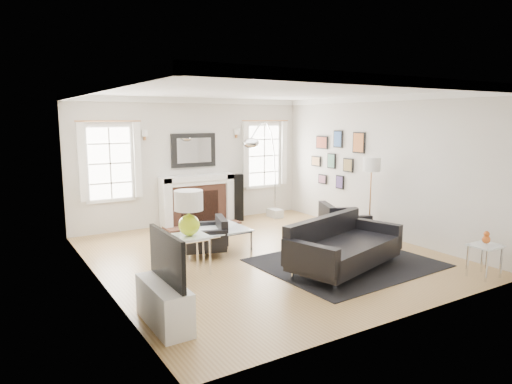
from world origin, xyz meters
TOP-DOWN VIEW (x-y plane):
  - floor at (0.00, 0.00)m, footprint 6.00×6.00m
  - back_wall at (0.00, 3.00)m, footprint 5.50×0.04m
  - front_wall at (0.00, -3.00)m, footprint 5.50×0.04m
  - left_wall at (-2.75, 0.00)m, footprint 0.04×6.00m
  - right_wall at (2.75, 0.00)m, footprint 0.04×6.00m
  - ceiling at (0.00, 0.00)m, footprint 5.50×6.00m
  - crown_molding at (0.00, 0.00)m, footprint 5.50×6.00m
  - fireplace at (0.00, 2.79)m, footprint 1.70×0.69m
  - mantel_mirror at (0.00, 2.95)m, footprint 1.05×0.07m
  - window_left at (-1.85, 2.95)m, footprint 1.24×0.15m
  - window_right at (1.85, 2.95)m, footprint 1.24×0.15m
  - gallery_wall at (2.72, 1.30)m, footprint 0.04×1.73m
  - tv_unit at (-2.44, -1.70)m, footprint 0.35×1.00m
  - area_rug at (0.89, -1.08)m, footprint 2.82×2.39m
  - sofa at (0.59, -1.29)m, footprint 2.21×1.46m
  - armchair_left at (-0.83, 0.56)m, footprint 0.90×0.96m
  - armchair_right at (1.77, 0.02)m, footprint 1.08×1.14m
  - coffee_table at (-0.64, 0.61)m, footprint 0.99×0.99m
  - side_table_left at (-1.48, -0.20)m, footprint 0.54×0.54m
  - nesting_table at (2.20, -2.65)m, footprint 0.45×0.38m
  - gourd_lamp at (-1.48, -0.20)m, footprint 0.43×0.43m
  - orange_vase at (2.20, -2.65)m, footprint 0.12×0.12m
  - arc_floor_lamp at (1.19, 1.89)m, footprint 1.67×1.55m
  - stick_floor_lamp at (2.20, -0.29)m, footprint 0.33×0.33m
  - speaker_tower at (0.96, 2.65)m, footprint 0.27×0.27m

SIDE VIEW (x-z plane):
  - floor at x=0.00m, z-range 0.00..0.00m
  - area_rug at x=0.89m, z-range 0.00..0.01m
  - armchair_left at x=-0.83m, z-range 0.03..0.56m
  - tv_unit at x=-2.44m, z-range -0.22..0.87m
  - armchair_right at x=1.77m, z-range 0.03..0.64m
  - sofa at x=0.59m, z-range 0.03..0.69m
  - nesting_table at x=2.20m, z-range 0.14..0.63m
  - coffee_table at x=-0.64m, z-range 0.19..0.63m
  - side_table_left at x=-1.48m, z-range 0.19..0.78m
  - speaker_tower at x=0.96m, z-range 0.00..1.08m
  - fireplace at x=0.00m, z-range -0.01..1.10m
  - orange_vase at x=2.20m, z-range 0.50..0.69m
  - gourd_lamp at x=-1.48m, z-range 0.65..1.34m
  - arc_floor_lamp at x=1.19m, z-range 0.10..2.46m
  - back_wall at x=0.00m, z-range 0.00..2.80m
  - front_wall at x=0.00m, z-range 0.00..2.80m
  - left_wall at x=-2.75m, z-range 0.00..2.80m
  - right_wall at x=2.75m, z-range 0.00..2.80m
  - stick_floor_lamp at x=2.20m, z-range 0.60..2.23m
  - window_left at x=-1.85m, z-range 0.65..2.27m
  - window_right at x=1.85m, z-range 0.65..2.27m
  - gallery_wall at x=2.72m, z-range 0.89..2.18m
  - mantel_mirror at x=0.00m, z-range 1.27..2.02m
  - crown_molding at x=0.00m, z-range 2.68..2.80m
  - ceiling at x=0.00m, z-range 2.79..2.81m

